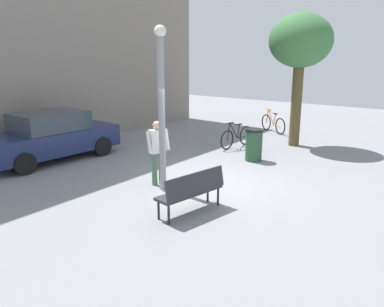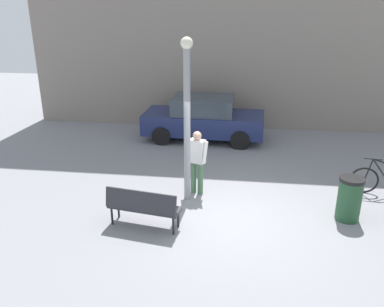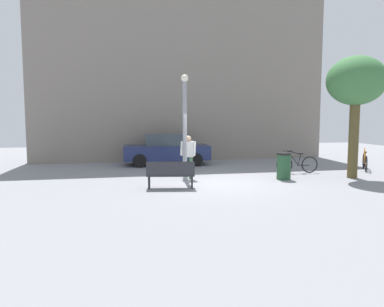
{
  "view_description": "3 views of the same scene",
  "coord_description": "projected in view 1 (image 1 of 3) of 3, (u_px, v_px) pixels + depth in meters",
  "views": [
    {
      "loc": [
        -7.9,
        -5.15,
        3.26
      ],
      "look_at": [
        0.01,
        0.81,
        0.69
      ],
      "focal_mm": 35.41,
      "sensor_mm": 36.0,
      "label": 1
    },
    {
      "loc": [
        0.11,
        -8.03,
        4.64
      ],
      "look_at": [
        -1.05,
        1.03,
        1.15
      ],
      "focal_mm": 37.2,
      "sensor_mm": 36.0,
      "label": 2
    },
    {
      "loc": [
        -3.66,
        -12.69,
        2.4
      ],
      "look_at": [
        -0.73,
        1.52,
        0.94
      ],
      "focal_mm": 34.58,
      "sensor_mm": 36.0,
      "label": 3
    }
  ],
  "objects": [
    {
      "name": "ground_plane",
      "position": [
        216.0,
        184.0,
        9.93
      ],
      "size": [
        36.0,
        36.0,
        0.0
      ],
      "primitive_type": "plane",
      "color": "gray"
    },
    {
      "name": "building_facade",
      "position": [
        28.0,
        8.0,
        13.4
      ],
      "size": [
        16.15,
        2.0,
        9.8
      ],
      "primitive_type": "cube",
      "color": "gray",
      "rests_on": "ground_plane"
    },
    {
      "name": "lamppost",
      "position": [
        161.0,
        101.0,
        8.98
      ],
      "size": [
        0.28,
        0.28,
        3.94
      ],
      "color": "gray",
      "rests_on": "ground_plane"
    },
    {
      "name": "person_by_lamppost",
      "position": [
        158.0,
        148.0,
        9.65
      ],
      "size": [
        0.63,
        0.44,
        1.67
      ],
      "color": "#47704C",
      "rests_on": "ground_plane"
    },
    {
      "name": "park_bench",
      "position": [
        192.0,
        189.0,
        7.94
      ],
      "size": [
        1.66,
        0.73,
        0.92
      ],
      "color": "#2D2D33",
      "rests_on": "ground_plane"
    },
    {
      "name": "plaza_tree",
      "position": [
        300.0,
        43.0,
        13.25
      ],
      "size": [
        2.22,
        2.22,
        4.72
      ],
      "color": "brown",
      "rests_on": "ground_plane"
    },
    {
      "name": "bicycle_black",
      "position": [
        236.0,
        137.0,
        13.79
      ],
      "size": [
        1.8,
        0.27,
        0.97
      ],
      "color": "black",
      "rests_on": "ground_plane"
    },
    {
      "name": "bicycle_orange",
      "position": [
        273.0,
        123.0,
        16.51
      ],
      "size": [
        0.99,
        1.57,
        0.97
      ],
      "color": "black",
      "rests_on": "ground_plane"
    },
    {
      "name": "parked_car_navy",
      "position": [
        51.0,
        136.0,
        12.0
      ],
      "size": [
        4.26,
        1.94,
        1.55
      ],
      "color": "navy",
      "rests_on": "ground_plane"
    },
    {
      "name": "trash_bin",
      "position": [
        254.0,
        145.0,
        11.99
      ],
      "size": [
        0.55,
        0.55,
        1.02
      ],
      "color": "#234C2D",
      "rests_on": "ground_plane"
    }
  ]
}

